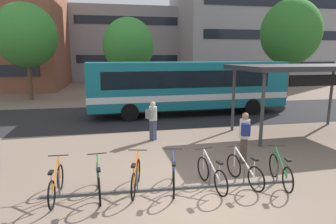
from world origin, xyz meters
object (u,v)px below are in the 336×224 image
parked_bicycle_white_5 (244,171)px  commuter_grey_pack_0 (152,118)px  parked_bicycle_green_1 (99,182)px  parked_bicycle_orange_2 (136,177)px  street_tree_1 (26,35)px  parked_bicycle_silver_4 (212,174)px  transit_shelter (305,69)px  parked_bicycle_green_6 (280,171)px  city_bus (189,86)px  parked_bicycle_blue_3 (173,176)px  street_tree_2 (290,32)px  parked_bicycle_orange_0 (56,184)px  street_tree_0 (129,46)px  commuter_navy_pack_2 (244,135)px

parked_bicycle_white_5 → commuter_grey_pack_0: size_ratio=1.01×
parked_bicycle_green_1 → parked_bicycle_orange_2: (0.97, 0.11, 0.00)m
commuter_grey_pack_0 → street_tree_1: street_tree_1 is taller
parked_bicycle_silver_4 → parked_bicycle_white_5: size_ratio=1.01×
parked_bicycle_orange_2 → transit_shelter: size_ratio=0.26×
parked_bicycle_green_1 → parked_bicycle_green_6: same height
city_bus → parked_bicycle_green_1: (-5.05, -9.78, -1.39)m
transit_shelter → parked_bicycle_blue_3: bearing=-150.0°
parked_bicycle_white_5 → street_tree_2: street_tree_2 is taller
parked_bicycle_orange_0 → street_tree_1: size_ratio=0.23×
parked_bicycle_orange_2 → parked_bicycle_blue_3: 1.02m
parked_bicycle_orange_0 → commuter_grey_pack_0: (3.11, 4.59, 0.59)m
street_tree_0 → parked_bicycle_green_1: bearing=-96.1°
parked_bicycle_orange_2 → parked_bicycle_silver_4: bearing=-84.1°
parked_bicycle_blue_3 → parked_bicycle_silver_4: bearing=-85.6°
parked_bicycle_blue_3 → commuter_navy_pack_2: commuter_navy_pack_2 is taller
commuter_grey_pack_0 → parked_bicycle_orange_0: bearing=-171.4°
parked_bicycle_white_5 → street_tree_1: size_ratio=0.22×
commuter_navy_pack_2 → street_tree_0: street_tree_0 is taller
parked_bicycle_silver_4 → commuter_grey_pack_0: commuter_grey_pack_0 is taller
parked_bicycle_silver_4 → street_tree_2: 19.51m
parked_bicycle_orange_0 → parked_bicycle_green_6: size_ratio=1.01×
parked_bicycle_orange_0 → street_tree_1: street_tree_1 is taller
city_bus → street_tree_0: (-3.19, 7.50, 2.60)m
parked_bicycle_green_6 → street_tree_0: size_ratio=0.26×
parked_bicycle_green_1 → parked_bicycle_orange_2: bearing=-88.5°
parked_bicycle_orange_2 → parked_bicycle_green_6: same height
city_bus → parked_bicycle_green_6: 10.15m
commuter_grey_pack_0 → parked_bicycle_blue_3: bearing=-138.1°
parked_bicycle_orange_2 → parked_bicycle_green_6: 4.07m
commuter_grey_pack_0 → street_tree_2: (12.77, 9.95, 4.44)m
parked_bicycle_blue_3 → parked_bicycle_orange_0: bearing=100.5°
parked_bicycle_green_6 → street_tree_2: (9.81, 14.86, 5.03)m
parked_bicycle_orange_2 → parked_bicycle_white_5: 3.06m
parked_bicycle_orange_0 → parked_bicycle_green_6: (6.07, -0.32, 0.00)m
city_bus → parked_bicycle_blue_3: (-3.07, -9.77, -1.39)m
parked_bicycle_green_1 → street_tree_2: 21.40m
parked_bicycle_green_1 → street_tree_0: 17.84m
parked_bicycle_orange_2 → commuter_grey_pack_0: (1.09, 4.53, 0.59)m
street_tree_1 → parked_bicycle_silver_4: bearing=-63.0°
city_bus → parked_bicycle_orange_0: (-6.11, -9.73, -1.39)m
parked_bicycle_green_1 → street_tree_1: 19.48m
parked_bicycle_blue_3 → parked_bicycle_silver_4: 1.05m
parked_bicycle_orange_2 → street_tree_1: size_ratio=0.22×
parked_bicycle_silver_4 → parked_bicycle_blue_3: bearing=74.3°
parked_bicycle_orange_0 → parked_bicycle_silver_4: bearing=-90.9°
parked_bicycle_orange_2 → street_tree_0: bearing=9.1°
parked_bicycle_orange_0 → parked_bicycle_green_6: bearing=-91.6°
parked_bicycle_white_5 → city_bus: bearing=-17.0°
parked_bicycle_orange_0 → street_tree_0: (2.91, 17.23, 3.99)m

